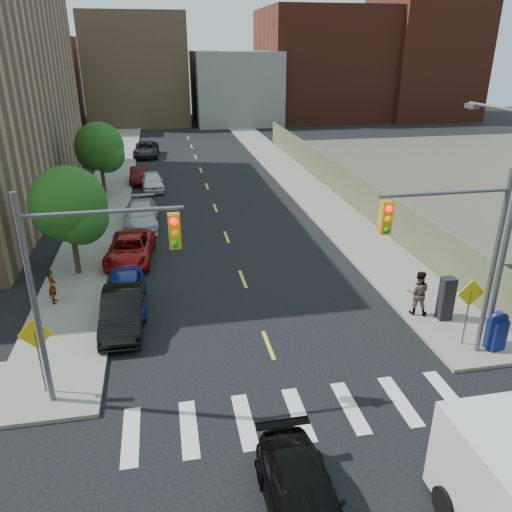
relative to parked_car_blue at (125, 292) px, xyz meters
name	(u,v)px	position (x,y,z in m)	size (l,w,h in m)	color
sidewalk_nw	(117,165)	(-2.25, 29.35, -0.67)	(3.50, 73.00, 0.15)	gray
sidewalk_ne	(274,158)	(13.25, 29.35, -0.67)	(3.50, 73.00, 0.15)	gray
fence_north	(336,178)	(15.10, 15.85, 0.50)	(0.12, 44.00, 2.50)	#555D41
bg_bldg_west	(20,82)	(-16.50, 57.85, 5.25)	(14.00, 18.00, 12.00)	#592319
bg_bldg_midwest	(137,69)	(-0.50, 59.85, 6.75)	(14.00, 16.00, 15.00)	#8C6B4C
bg_bldg_center	(234,87)	(13.50, 57.85, 4.25)	(12.00, 16.00, 10.00)	gray
bg_bldg_east	(321,65)	(27.50, 59.85, 7.25)	(18.00, 18.00, 16.00)	#592319
bg_bldg_fareast	(422,58)	(43.50, 57.85, 8.25)	(14.00, 16.00, 18.00)	#592319
smokestack	(450,23)	(47.50, 57.85, 13.25)	(1.80, 1.80, 28.00)	#8C6B4C
signal_nw	(84,271)	(-0.48, -6.15, 3.78)	(4.59, 0.30, 7.00)	#59595E
signal_ne	(458,243)	(11.48, -6.15, 3.78)	(4.59, 0.30, 7.00)	#59595E
streetlight_ne	(504,212)	(13.70, -5.25, 4.47)	(0.25, 3.70, 9.00)	#59595E
warn_sign_nw	(37,343)	(-2.30, -5.65, 1.25)	(1.06, 0.06, 2.83)	#59595E
warn_sign_ne	(470,301)	(12.70, -5.65, 1.25)	(1.06, 0.06, 2.83)	#59595E
warn_sign_midwest	(88,213)	(-2.30, 7.85, 1.25)	(1.06, 0.06, 2.83)	#59595E
tree_west_near	(69,208)	(-2.50, 3.89, 2.73)	(3.66, 3.64, 5.52)	#332114
tree_west_far	(100,150)	(-2.50, 18.89, 2.73)	(3.66, 3.64, 5.52)	#332114
parked_car_blue	(125,292)	(0.00, 0.00, 0.00)	(1.76, 4.38, 1.49)	navy
parked_car_black	(123,310)	(0.00, -1.68, 0.00)	(1.58, 4.54, 1.50)	black
parked_car_red	(130,249)	(0.00, 5.16, -0.06)	(2.28, 4.95, 1.38)	maroon
parked_car_silver	(141,215)	(0.46, 10.82, 0.01)	(2.11, 5.19, 1.51)	#AEAFB6
parked_car_white	(152,181)	(1.13, 19.65, -0.04)	(1.67, 4.14, 1.41)	silver
parked_car_maroon	(139,175)	(0.00, 22.18, -0.12)	(1.33, 3.80, 1.25)	#3F0C0D
parked_car_grey	(146,149)	(0.52, 33.16, -0.01)	(2.44, 5.30, 1.47)	black
black_sedan	(303,499)	(4.70, -11.77, -0.12)	(1.77, 4.35, 1.26)	black
mailbox	(497,331)	(13.70, -6.15, 0.15)	(0.71, 0.59, 1.54)	navy
payphone	(446,298)	(13.02, -3.76, 0.33)	(0.55, 0.45, 1.85)	black
pedestrian_west	(52,287)	(-3.10, 0.74, 0.18)	(0.56, 0.37, 1.55)	gray
pedestrian_east	(418,293)	(12.08, -3.13, 0.37)	(0.94, 0.73, 1.94)	gray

